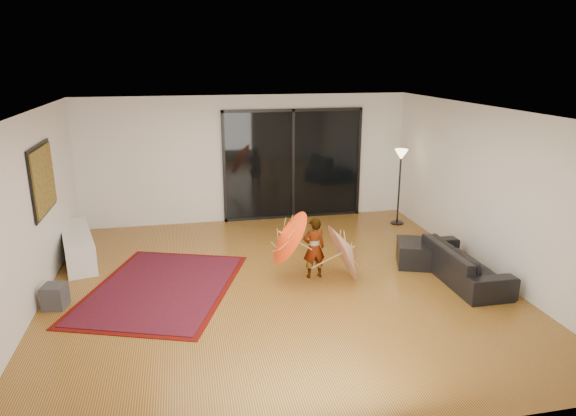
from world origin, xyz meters
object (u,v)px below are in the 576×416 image
object	(u,v)px
ottoman	(419,253)
child	(314,248)
media_console	(78,246)
sofa	(462,263)

from	to	relation	value
ottoman	child	world-z (taller)	child
media_console	child	world-z (taller)	child
media_console	child	xyz separation A→B (m)	(3.88, -1.58, 0.25)
media_console	child	distance (m)	4.20
media_console	ottoman	distance (m)	5.96
media_console	ottoman	bearing A→B (deg)	-27.79
media_console	child	bearing A→B (deg)	-35.98
media_console	ottoman	xyz separation A→B (m)	(5.78, -1.44, -0.05)
media_console	sofa	xyz separation A→B (m)	(6.20, -2.15, 0.02)
sofa	child	distance (m)	2.40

